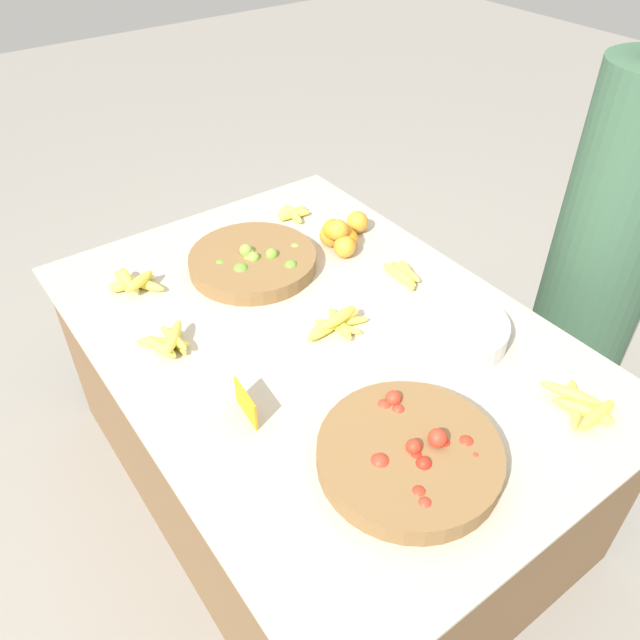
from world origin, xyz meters
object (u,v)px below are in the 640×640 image
at_px(tomato_basket, 410,455).
at_px(price_sign, 246,403).
at_px(lime_bowl, 253,261).
at_px(vendor_person, 603,259).
at_px(metal_bowl, 452,329).

bearing_deg(tomato_basket, price_sign, -146.62).
height_order(lime_bowl, vendor_person, vendor_person).
height_order(price_sign, vendor_person, vendor_person).
height_order(tomato_basket, metal_bowl, tomato_basket).
relative_size(metal_bowl, price_sign, 2.69).
distance_m(tomato_basket, price_sign, 0.43).
distance_m(tomato_basket, vendor_person, 1.13).
bearing_deg(tomato_basket, metal_bowl, 123.24).
bearing_deg(vendor_person, lime_bowl, -124.55).
xyz_separation_m(tomato_basket, metal_bowl, (-0.27, 0.41, 0.00)).
bearing_deg(vendor_person, tomato_basket, -77.80).
bearing_deg(vendor_person, price_sign, -95.09).
distance_m(tomato_basket, metal_bowl, 0.48).
bearing_deg(lime_bowl, price_sign, -32.69).
relative_size(lime_bowl, tomato_basket, 0.97).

